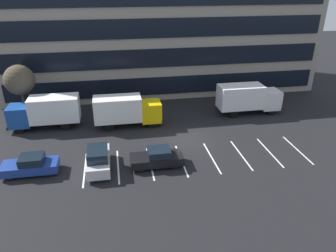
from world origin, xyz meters
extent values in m
plane|color=black|center=(0.00, 0.00, 0.00)|extent=(120.00, 120.00, 0.00)
cube|color=gray|center=(0.00, 18.00, 7.20)|extent=(41.72, 12.65, 14.40)
cube|color=black|center=(0.00, 11.62, 1.98)|extent=(40.05, 0.16, 2.30)
cube|color=black|center=(0.00, 11.62, 5.58)|extent=(40.05, 0.16, 2.30)
cube|color=black|center=(0.00, 11.62, 9.18)|extent=(40.05, 0.16, 2.30)
cube|color=silver|center=(-9.80, -3.75, 0.00)|extent=(0.14, 5.40, 0.01)
cube|color=silver|center=(-7.00, -3.75, 0.00)|extent=(0.14, 5.40, 0.01)
cube|color=silver|center=(-4.20, -3.75, 0.00)|extent=(0.14, 5.40, 0.01)
cube|color=silver|center=(-1.40, -3.75, 0.00)|extent=(0.14, 5.40, 0.01)
cube|color=silver|center=(1.40, -3.75, 0.00)|extent=(0.14, 5.40, 0.01)
cube|color=silver|center=(4.20, -3.75, 0.00)|extent=(0.14, 5.40, 0.01)
cube|color=silver|center=(7.00, -3.75, 0.00)|extent=(0.14, 5.40, 0.01)
cube|color=silver|center=(9.80, -3.75, 0.00)|extent=(0.14, 5.40, 0.01)
cube|color=yellow|center=(-3.09, 4.38, 1.54)|extent=(2.11, 2.30, 2.11)
cube|color=black|center=(-2.05, 4.38, 1.96)|extent=(0.06, 1.93, 0.93)
cube|color=white|center=(-6.64, 4.38, 2.06)|extent=(4.99, 2.40, 2.59)
cube|color=black|center=(-1.98, 4.38, 0.62)|extent=(0.19, 2.30, 0.38)
cylinder|color=black|center=(-3.09, 5.37, 0.48)|extent=(0.96, 0.29, 0.96)
cylinder|color=black|center=(-3.09, 3.39, 0.48)|extent=(0.96, 0.29, 0.96)
cylinder|color=black|center=(-7.63, 5.37, 0.48)|extent=(0.96, 0.29, 0.96)
cylinder|color=black|center=(-7.63, 3.39, 0.48)|extent=(0.96, 0.29, 0.96)
cube|color=white|center=(11.24, 5.53, 1.58)|extent=(2.18, 2.38, 2.18)
cube|color=black|center=(12.31, 5.53, 2.02)|extent=(0.06, 2.00, 0.96)
cube|color=white|center=(7.57, 5.53, 2.13)|extent=(5.15, 2.48, 2.67)
cube|color=black|center=(12.38, 5.53, 0.64)|extent=(0.20, 2.38, 0.40)
cylinder|color=black|center=(11.24, 6.55, 0.50)|extent=(0.99, 0.30, 0.99)
cylinder|color=black|center=(11.24, 4.51, 0.50)|extent=(0.99, 0.30, 0.99)
cylinder|color=black|center=(6.54, 6.55, 0.50)|extent=(0.99, 0.30, 0.99)
cylinder|color=black|center=(6.54, 4.51, 0.50)|extent=(0.99, 0.30, 0.99)
cube|color=#194799|center=(-16.84, 5.46, 1.56)|extent=(2.15, 2.34, 2.15)
cube|color=black|center=(-17.90, 5.46, 1.99)|extent=(0.06, 1.97, 0.95)
cube|color=white|center=(-13.23, 5.46, 2.10)|extent=(5.08, 2.44, 2.64)
cube|color=black|center=(-17.97, 5.46, 0.63)|extent=(0.20, 2.34, 0.39)
cylinder|color=black|center=(-16.84, 4.46, 0.49)|extent=(0.98, 0.29, 0.98)
cylinder|color=black|center=(-16.84, 6.47, 0.49)|extent=(0.98, 0.29, 0.98)
cylinder|color=black|center=(-12.21, 4.46, 0.49)|extent=(0.98, 0.29, 0.98)
cylinder|color=black|center=(-12.21, 6.47, 0.49)|extent=(0.98, 0.29, 0.98)
cube|color=black|center=(-3.70, -4.20, 0.62)|extent=(4.50, 1.88, 0.73)
cube|color=black|center=(-3.48, -4.20, 1.30)|extent=(1.89, 1.66, 0.63)
cylinder|color=black|center=(-5.14, -5.02, 0.31)|extent=(0.63, 0.23, 0.63)
cylinder|color=black|center=(-5.14, -3.38, 0.31)|extent=(0.63, 0.23, 0.63)
cylinder|color=black|center=(-2.26, -5.02, 0.31)|extent=(0.63, 0.23, 0.63)
cylinder|color=black|center=(-2.26, -3.38, 0.31)|extent=(0.63, 0.23, 0.63)
cube|color=navy|center=(-14.15, -3.56, 0.62)|extent=(4.49, 1.88, 0.73)
cube|color=black|center=(-13.93, -3.56, 1.30)|extent=(1.89, 1.65, 0.63)
cylinder|color=black|center=(-15.59, -4.38, 0.31)|extent=(0.63, 0.23, 0.63)
cylinder|color=black|center=(-15.59, -2.75, 0.31)|extent=(0.63, 0.23, 0.63)
cylinder|color=black|center=(-12.72, -4.38, 0.31)|extent=(0.63, 0.23, 0.63)
cylinder|color=black|center=(-12.72, -2.75, 0.31)|extent=(0.63, 0.23, 0.63)
cube|color=silver|center=(-8.59, -3.82, 0.73)|extent=(1.89, 4.45, 0.92)
cube|color=black|center=(-8.59, -4.04, 1.60)|extent=(1.66, 2.45, 0.82)
cylinder|color=black|center=(-9.42, -2.40, 0.33)|extent=(0.21, 0.66, 0.66)
cylinder|color=black|center=(-7.76, -2.40, 0.33)|extent=(0.21, 0.66, 0.66)
cylinder|color=black|center=(-9.42, -5.24, 0.33)|extent=(0.21, 0.66, 0.66)
cylinder|color=black|center=(-7.76, -5.24, 0.33)|extent=(0.21, 0.66, 0.66)
cylinder|color=#473323|center=(-17.00, 8.47, 1.63)|extent=(0.28, 0.28, 3.25)
sphere|color=#4C4233|center=(-17.00, 8.47, 4.55)|extent=(3.31, 3.31, 3.31)
camera|label=1|loc=(-6.81, -27.62, 14.96)|focal=34.24mm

